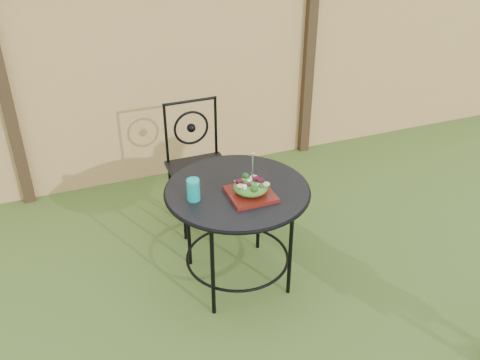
{
  "coord_description": "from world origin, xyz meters",
  "views": [
    {
      "loc": [
        -1.02,
        -2.08,
        2.48
      ],
      "look_at": [
        0.04,
        0.63,
        0.75
      ],
      "focal_mm": 40.0,
      "sensor_mm": 36.0,
      "label": 1
    }
  ],
  "objects": [
    {
      "name": "fork",
      "position": [
        0.05,
        0.47,
        0.92
      ],
      "size": [
        0.01,
        0.01,
        0.18
      ],
      "primitive_type": "cylinder",
      "color": "silver",
      "rests_on": "salad"
    },
    {
      "name": "salad_plate",
      "position": [
        0.04,
        0.47,
        0.74
      ],
      "size": [
        0.27,
        0.27,
        0.02
      ],
      "primitive_type": "cube",
      "color": "#441509",
      "rests_on": "patio_table"
    },
    {
      "name": "patio_table",
      "position": [
        -0.0,
        0.58,
        0.59
      ],
      "size": [
        0.92,
        0.92,
        0.72
      ],
      "color": "black",
      "rests_on": "ground"
    },
    {
      "name": "patio_chair",
      "position": [
        -0.01,
        1.4,
        0.5
      ],
      "size": [
        0.46,
        0.46,
        0.95
      ],
      "color": "black",
      "rests_on": "ground"
    },
    {
      "name": "ground",
      "position": [
        0.0,
        0.0,
        0.0
      ],
      "size": [
        60.0,
        60.0,
        0.0
      ],
      "primitive_type": "plane",
      "color": "#254717",
      "rests_on": "ground"
    },
    {
      "name": "fence",
      "position": [
        -0.0,
        2.19,
        0.95
      ],
      "size": [
        8.0,
        0.12,
        1.9
      ],
      "color": "#E2B26F",
      "rests_on": "ground"
    },
    {
      "name": "drinking_glass",
      "position": [
        -0.29,
        0.56,
        0.79
      ],
      "size": [
        0.08,
        0.08,
        0.14
      ],
      "primitive_type": "cylinder",
      "color": "#0EA59F",
      "rests_on": "patio_table"
    },
    {
      "name": "salad",
      "position": [
        0.04,
        0.47,
        0.79
      ],
      "size": [
        0.21,
        0.21,
        0.08
      ],
      "primitive_type": "ellipsoid",
      "color": "#235614",
      "rests_on": "salad_plate"
    }
  ]
}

